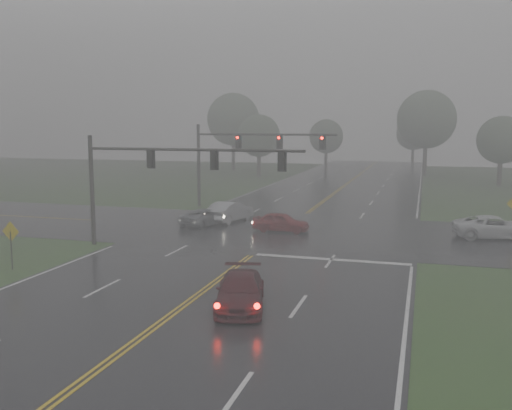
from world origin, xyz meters
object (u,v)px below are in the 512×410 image
(sedan_maroon, at_px, (240,308))
(sedan_red, at_px, (281,232))
(pickup_white, at_px, (495,239))
(signal_gantry_near, at_px, (154,169))
(sedan_silver, at_px, (230,222))
(signal_gantry_far, at_px, (239,150))
(car_grey, at_px, (205,225))

(sedan_maroon, bearing_deg, sedan_red, 83.44)
(pickup_white, relative_size, signal_gantry_near, 0.39)
(sedan_silver, xyz_separation_m, pickup_white, (18.57, -1.22, 0.00))
(signal_gantry_far, bearing_deg, sedan_silver, -77.66)
(sedan_silver, bearing_deg, signal_gantry_near, 95.67)
(pickup_white, height_order, signal_gantry_far, signal_gantry_far)
(sedan_maroon, height_order, pickup_white, pickup_white)
(sedan_silver, height_order, pickup_white, sedan_silver)
(sedan_silver, height_order, signal_gantry_far, signal_gantry_far)
(signal_gantry_far, bearing_deg, signal_gantry_near, -88.79)
(sedan_silver, bearing_deg, car_grey, 68.91)
(sedan_maroon, relative_size, sedan_silver, 0.99)
(pickup_white, xyz_separation_m, signal_gantry_far, (-20.10, 8.23, 5.14))
(sedan_maroon, bearing_deg, signal_gantry_near, 117.32)
(car_grey, bearing_deg, pickup_white, -161.76)
(signal_gantry_near, bearing_deg, sedan_red, 51.15)
(signal_gantry_near, bearing_deg, sedan_silver, 83.41)
(car_grey, height_order, pickup_white, pickup_white)
(sedan_red, bearing_deg, signal_gantry_far, 33.09)
(sedan_maroon, xyz_separation_m, pickup_white, (11.44, 18.03, 0.00))
(sedan_red, xyz_separation_m, signal_gantry_near, (-5.88, -7.30, 4.73))
(sedan_red, xyz_separation_m, pickup_white, (13.86, 1.61, 0.00))
(car_grey, distance_m, signal_gantry_far, 10.28)
(sedan_silver, relative_size, signal_gantry_far, 0.37)
(sedan_maroon, xyz_separation_m, car_grey, (-8.37, 17.36, 0.00))
(car_grey, relative_size, pickup_white, 0.82)
(sedan_silver, xyz_separation_m, signal_gantry_far, (-1.53, 7.00, 5.14))
(sedan_red, height_order, signal_gantry_far, signal_gantry_far)
(sedan_red, height_order, sedan_silver, sedan_silver)
(car_grey, xyz_separation_m, pickup_white, (19.82, 0.67, 0.00))
(sedan_silver, bearing_deg, pickup_white, -171.51)
(pickup_white, distance_m, signal_gantry_far, 22.32)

